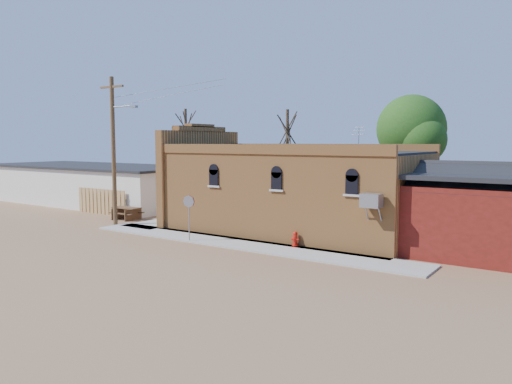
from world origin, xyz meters
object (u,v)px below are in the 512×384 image
Objects in this scene: brick_bar at (289,191)px; utility_pole at (114,148)px; fire_hydrant at (295,239)px; picnic_table at (126,211)px; trash_barrel at (163,219)px; stop_sign at (189,206)px.

brick_bar is 10.96m from utility_pole.
utility_pole is at bearing 163.19° from fire_hydrant.
brick_bar is 8.03× the size of picnic_table.
utility_pole is 4.41× the size of picnic_table.
fire_hydrant is 9.50m from trash_barrel.
picnic_table is (-4.20, 0.85, 0.05)m from trash_barrel.
utility_pole is 7.76m from stop_sign.
picnic_table is (-1.36, 2.00, -4.24)m from utility_pole.
brick_bar is 20.44× the size of trash_barrel.
fire_hydrant is 0.90× the size of trash_barrel.
trash_barrel reaches higher than picnic_table.
stop_sign is 1.14× the size of picnic_table.
picnic_table is at bearing 168.62° from trash_barrel.
brick_bar is 1.82× the size of utility_pole.
brick_bar is at bearing 7.58° from picnic_table.
stop_sign is at bearing -9.60° from utility_pole.
trash_barrel is (-4.25, 2.35, -1.39)m from stop_sign.
utility_pole is 5.28m from trash_barrel.
brick_bar is 7.84m from trash_barrel.
trash_barrel is at bearing -155.67° from brick_bar.
utility_pole reaches higher than picnic_table.
fire_hydrant is 0.31× the size of stop_sign.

